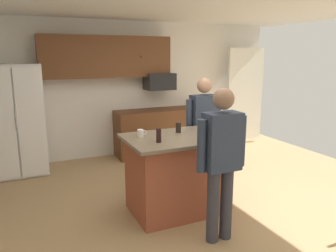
% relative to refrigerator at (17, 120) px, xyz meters
% --- Properties ---
extents(floor, '(7.04, 7.04, 0.00)m').
position_rel_refrigerator_xyz_m(floor, '(2.00, -2.38, -0.91)').
color(floor, tan).
rests_on(floor, ground).
extents(back_wall, '(6.40, 0.10, 2.60)m').
position_rel_refrigerator_xyz_m(back_wall, '(2.00, 0.42, 0.39)').
color(back_wall, white).
rests_on(back_wall, ground).
extents(french_door_window_panel, '(0.90, 0.06, 2.00)m').
position_rel_refrigerator_xyz_m(french_door_window_panel, '(4.60, 0.02, 0.19)').
color(french_door_window_panel, white).
rests_on(french_door_window_panel, ground).
extents(cabinet_run_upper, '(2.40, 0.38, 0.75)m').
position_rel_refrigerator_xyz_m(cabinet_run_upper, '(1.60, 0.22, 1.01)').
color(cabinet_run_upper, brown).
extents(cabinet_run_lower, '(1.80, 0.63, 0.90)m').
position_rel_refrigerator_xyz_m(cabinet_run_lower, '(2.60, 0.10, -0.46)').
color(cabinet_run_lower, brown).
rests_on(cabinet_run_lower, ground).
extents(refrigerator, '(0.86, 0.76, 1.82)m').
position_rel_refrigerator_xyz_m(refrigerator, '(0.00, 0.00, 0.00)').
color(refrigerator, white).
rests_on(refrigerator, ground).
extents(microwave_over_range, '(0.56, 0.40, 0.32)m').
position_rel_refrigerator_xyz_m(microwave_over_range, '(2.60, 0.12, 0.54)').
color(microwave_over_range, black).
extents(kitchen_island, '(1.29, 0.91, 0.98)m').
position_rel_refrigerator_xyz_m(kitchen_island, '(1.82, -2.31, -0.42)').
color(kitchen_island, '#9E4C33').
rests_on(kitchen_island, ground).
extents(person_guest_left, '(0.57, 0.22, 1.64)m').
position_rel_refrigerator_xyz_m(person_guest_left, '(2.52, -1.73, 0.03)').
color(person_guest_left, '#383842').
rests_on(person_guest_left, ground).
extents(person_guest_right, '(0.57, 0.22, 1.65)m').
position_rel_refrigerator_xyz_m(person_guest_right, '(1.93, -3.11, 0.04)').
color(person_guest_right, '#383842').
rests_on(person_guest_right, ground).
extents(glass_stout_tall, '(0.07, 0.07, 0.12)m').
position_rel_refrigerator_xyz_m(glass_stout_tall, '(2.24, -2.39, 0.13)').
color(glass_stout_tall, black).
rests_on(glass_stout_tall, kitchen_island).
extents(glass_dark_ale, '(0.06, 0.06, 0.16)m').
position_rel_refrigerator_xyz_m(glass_dark_ale, '(1.50, -2.46, 0.15)').
color(glass_dark_ale, black).
rests_on(glass_dark_ale, kitchen_island).
extents(mug_ceramic_white, '(0.12, 0.08, 0.10)m').
position_rel_refrigerator_xyz_m(mug_ceramic_white, '(1.39, -2.15, 0.12)').
color(mug_ceramic_white, white).
rests_on(mug_ceramic_white, kitchen_island).
extents(glass_pilsner, '(0.07, 0.07, 0.13)m').
position_rel_refrigerator_xyz_m(glass_pilsner, '(1.92, -2.12, 0.13)').
color(glass_pilsner, black).
rests_on(glass_pilsner, kitchen_island).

